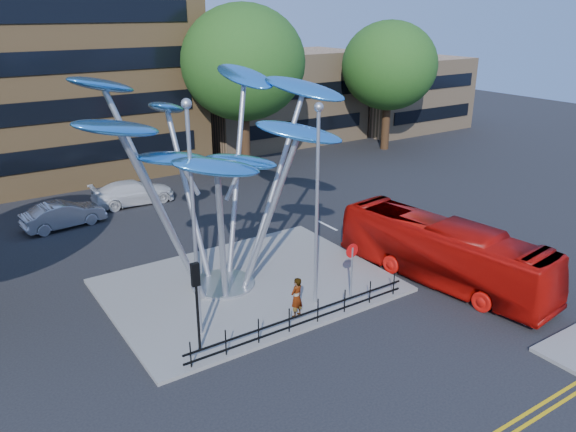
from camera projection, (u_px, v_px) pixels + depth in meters
ground at (352, 342)px, 20.88m from camera, size 120.00×120.00×0.00m
traffic_island at (248, 285)px, 25.02m from camera, size 12.00×9.00×0.15m
low_building_near at (278, 97)px, 51.20m from camera, size 15.00×8.00×8.00m
low_building_far at (404, 93)px, 57.08m from camera, size 12.00×8.00×7.00m
tree_right at (243, 63)px, 39.40m from camera, size 8.80×8.80×12.11m
tree_far at (389, 66)px, 46.99m from camera, size 8.00×8.00×10.81m
leaf_sculpture at (213, 135)px, 22.62m from camera, size 12.72×9.54×9.51m
street_lamp_left at (193, 203)px, 19.41m from camera, size 0.36×0.36×8.80m
street_lamp_right at (317, 189)px, 21.71m from camera, size 0.36×0.36×8.30m
traffic_light_island at (196, 288)px, 19.32m from camera, size 0.28×0.18×3.42m
no_entry_sign_island at (352, 262)px, 23.25m from camera, size 0.60×0.10×2.45m
pedestrian_railing_front at (304, 317)px, 21.50m from camera, size 10.00×0.06×1.00m
red_bus at (443, 252)px, 25.10m from camera, size 3.71×10.52×2.87m
pedestrian at (297, 297)px, 22.08m from camera, size 0.71×0.57×1.68m
parked_car_mid at (63, 215)px, 31.63m from camera, size 4.63×2.08×1.47m
parked_car_right at (133, 192)px, 35.40m from camera, size 5.18×2.25×1.49m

